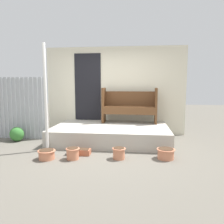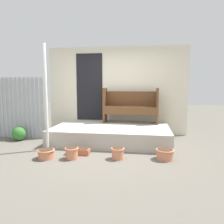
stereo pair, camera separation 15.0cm
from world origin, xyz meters
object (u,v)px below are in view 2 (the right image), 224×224
support_post (46,98)px  flower_pot_far_right (165,154)px  flower_pot_right (118,153)px  planter_box_rect (78,151)px  flower_pot_middle (72,153)px  shrub_by_fence (19,133)px  flower_pot_left (46,153)px  bench (131,105)px

support_post → flower_pot_far_right: 2.83m
flower_pot_right → flower_pot_far_right: (0.94, 0.11, -0.01)m
flower_pot_right → planter_box_rect: (-0.87, 0.18, -0.07)m
flower_pot_far_right → planter_box_rect: bearing=178.0°
flower_pot_middle → flower_pot_right: bearing=7.9°
flower_pot_far_right → shrub_by_fence: bearing=165.6°
flower_pot_middle → planter_box_rect: size_ratio=0.58×
support_post → planter_box_rect: bearing=-14.7°
flower_pot_left → flower_pot_right: size_ratio=1.29×
flower_pot_left → shrub_by_fence: bearing=137.2°
flower_pot_middle → shrub_by_fence: size_ratio=0.74×
flower_pot_left → shrub_by_fence: size_ratio=0.94×
flower_pot_far_right → planter_box_rect: flower_pot_far_right is taller
bench → shrub_by_fence: bench is taller
flower_pot_left → shrub_by_fence: shrub_by_fence is taller
flower_pot_far_right → planter_box_rect: (-1.81, 0.06, -0.05)m
bench → support_post: bearing=-137.1°
bench → flower_pot_left: size_ratio=4.37×
flower_pot_left → flower_pot_right: (1.44, 0.18, 0.02)m
planter_box_rect → flower_pot_left: bearing=-147.8°
flower_pot_right → bench: bearing=86.3°
flower_pot_right → planter_box_rect: flower_pot_right is taller
bench → flower_pot_far_right: size_ratio=4.19×
support_post → flower_pot_left: bearing=-68.4°
bench → flower_pot_right: size_ratio=5.63×
flower_pot_right → planter_box_rect: 0.89m
bench → flower_pot_far_right: (0.81, -1.86, -0.80)m
flower_pot_right → shrub_by_fence: shrub_by_fence is taller
bench → flower_pot_middle: size_ratio=5.56×
shrub_by_fence → bench: bearing=17.1°
flower_pot_right → shrub_by_fence: size_ratio=0.73×
planter_box_rect → shrub_by_fence: (-1.92, 0.90, 0.13)m
shrub_by_fence → planter_box_rect: bearing=-25.0°
flower_pot_left → flower_pot_right: bearing=7.2°
flower_pot_middle → flower_pot_right: (0.92, 0.13, -0.00)m
planter_box_rect → shrub_by_fence: 2.13m
flower_pot_left → shrub_by_fence: 1.85m
flower_pot_right → flower_pot_far_right: flower_pot_right is taller
flower_pot_right → shrub_by_fence: 3.00m
support_post → flower_pot_far_right: (2.60, -0.27, -1.07)m
support_post → shrub_by_fence: (-1.13, 0.69, -1.00)m
bench → flower_pot_left: bench is taller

